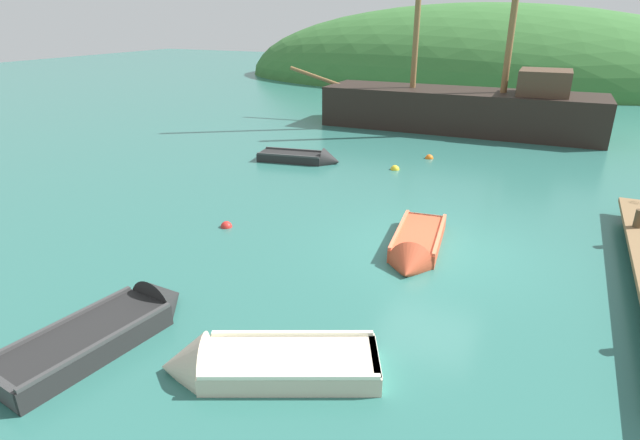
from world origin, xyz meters
TOP-DOWN VIEW (x-y plane):
  - ground_plane at (0.00, 0.00)m, footprint 120.00×120.00m
  - shore_hill at (-4.87, 34.77)m, footprint 42.51×19.44m
  - sailing_ship at (-2.17, 14.36)m, footprint 15.92×3.75m
  - rowboat_outer_right at (-6.49, 5.78)m, footprint 3.33×1.56m
  - rowboat_center at (-0.36, -0.41)m, footprint 1.44×3.38m
  - rowboat_outer_left at (-1.52, -5.86)m, footprint 3.63×2.54m
  - rowboat_near_dock at (-4.30, -6.09)m, footprint 1.63×3.66m
  - buoy_yellow at (-2.97, 6.24)m, footprint 0.33×0.33m
  - buoy_orange at (-2.21, 8.35)m, footprint 0.33×0.33m
  - buoy_red at (-5.42, -1.03)m, footprint 0.32×0.32m

SIDE VIEW (x-z plane):
  - ground_plane at x=0.00m, z-range 0.00..0.00m
  - shore_hill at x=-4.87m, z-range -6.31..6.31m
  - buoy_yellow at x=-2.97m, z-range -0.17..0.17m
  - buoy_orange at x=-2.21m, z-range -0.16..0.16m
  - buoy_red at x=-5.42m, z-range -0.16..0.16m
  - rowboat_outer_right at x=-6.49m, z-range -0.40..0.59m
  - rowboat_outer_left at x=-1.52m, z-range -0.46..0.67m
  - rowboat_center at x=-0.36m, z-range -0.41..0.62m
  - rowboat_near_dock at x=-4.30m, z-range -0.42..0.70m
  - sailing_ship at x=-2.17m, z-range -5.72..7.25m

